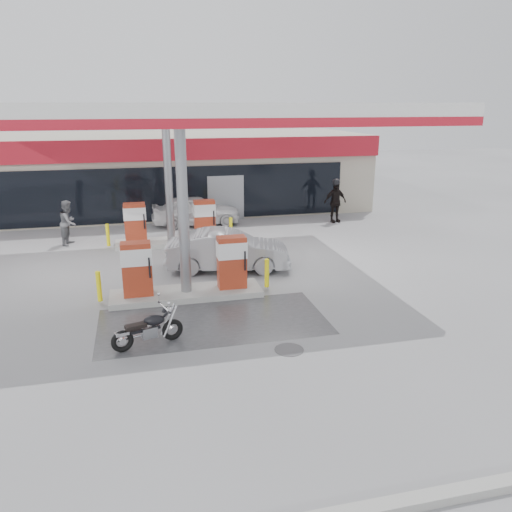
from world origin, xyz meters
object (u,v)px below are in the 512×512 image
at_px(parked_motorcycle, 149,330).
at_px(pump_island_far, 171,227).
at_px(pump_island_near, 186,274).
at_px(sedan_white, 196,210).
at_px(hatchback_silver, 228,250).
at_px(biker_walking, 335,202).
at_px(parked_car_right, 246,199).
at_px(attendant, 69,222).

bearing_deg(parked_motorcycle, pump_island_far, 65.47).
bearing_deg(pump_island_near, parked_motorcycle, -111.82).
relative_size(sedan_white, hatchback_silver, 0.98).
relative_size(pump_island_near, biker_walking, 2.57).
bearing_deg(pump_island_far, biker_walking, 15.22).
relative_size(hatchback_silver, parked_car_right, 1.00).
bearing_deg(attendant, pump_island_far, -88.16).
bearing_deg(pump_island_near, attendant, 120.12).
distance_m(parked_motorcycle, hatchback_silver, 5.94).
relative_size(pump_island_near, parked_car_right, 1.21).
xyz_separation_m(parked_motorcycle, parked_car_right, (5.70, 14.99, 0.18)).
distance_m(sedan_white, parked_car_right, 4.16).
bearing_deg(attendant, pump_island_near, -134.21).
xyz_separation_m(attendant, biker_walking, (12.14, 1.20, 0.08)).
bearing_deg(parked_motorcycle, sedan_white, 60.94).
xyz_separation_m(pump_island_far, attendant, (-4.06, 1.00, 0.21)).
xyz_separation_m(pump_island_far, biker_walking, (8.08, 2.20, 0.29)).
xyz_separation_m(parked_motorcycle, attendant, (-2.87, 9.99, 0.51)).
bearing_deg(pump_island_far, pump_island_near, -90.00).
distance_m(pump_island_far, parked_motorcycle, 9.07).
bearing_deg(pump_island_far, attendant, 166.17).
relative_size(pump_island_far, attendant, 2.81).
relative_size(sedan_white, attendant, 2.28).
height_order(hatchback_silver, biker_walking, biker_walking).
relative_size(pump_island_far, sedan_white, 1.23).
distance_m(hatchback_silver, parked_car_right, 10.20).
bearing_deg(attendant, hatchback_silver, -114.23).
bearing_deg(biker_walking, hatchback_silver, -143.90).
distance_m(parked_motorcycle, biker_walking, 14.55).
bearing_deg(pump_island_far, sedan_white, 66.08).
bearing_deg(hatchback_silver, attendant, 61.20).
distance_m(pump_island_far, hatchback_silver, 4.15).
bearing_deg(sedan_white, pump_island_near, 171.96).
height_order(hatchback_silver, parked_car_right, hatchback_silver).
distance_m(pump_island_near, biker_walking, 11.52).
bearing_deg(parked_motorcycle, parked_car_right, 52.24).
bearing_deg(pump_island_far, parked_car_right, 53.13).
relative_size(sedan_white, parked_car_right, 0.98).
height_order(pump_island_near, parked_car_right, pump_island_near).
bearing_deg(sedan_white, biker_walking, -97.80).
height_order(attendant, biker_walking, biker_walking).
distance_m(pump_island_far, parked_car_right, 7.50).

